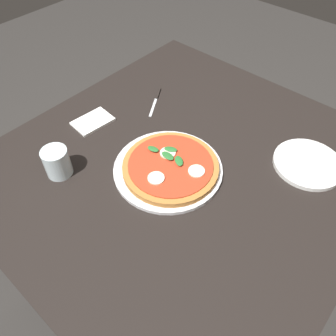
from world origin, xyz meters
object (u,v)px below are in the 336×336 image
plate_white (308,164)px  glass_cup (57,162)px  dining_table (183,184)px  pizza (171,166)px  napkin (93,121)px  knife (156,98)px  serving_tray (168,169)px

plate_white → glass_cup: bearing=-46.3°
dining_table → glass_cup: 0.41m
pizza → glass_cup: bearing=-47.9°
dining_table → plate_white: (-0.24, 0.29, 0.12)m
dining_table → pizza: pizza is taller
glass_cup → pizza: bearing=132.1°
napkin → glass_cup: size_ratio=1.46×
napkin → glass_cup: glass_cup is taller
napkin → knife: 0.25m
glass_cup → knife: bearing=-175.9°
dining_table → serving_tray: serving_tray is taller
knife → dining_table: bearing=57.8°
serving_tray → pizza: 0.02m
knife → napkin: bearing=-16.6°
serving_tray → glass_cup: bearing=-47.0°
dining_table → knife: size_ratio=7.46×
plate_white → napkin: plate_white is taller
serving_tray → glass_cup: glass_cup is taller
plate_white → napkin: 0.72m
napkin → knife: (-0.24, 0.07, -0.00)m
plate_white → knife: 0.58m
pizza → knife: 0.37m
dining_table → pizza: bearing=-6.8°
pizza → glass_cup: glass_cup is taller
serving_tray → plate_white: plate_white is taller
serving_tray → dining_table: bearing=164.7°
plate_white → glass_cup: glass_cup is taller
serving_tray → napkin: bearing=-89.0°
plate_white → napkin: (0.30, -0.65, -0.00)m
glass_cup → serving_tray: bearing=133.0°
napkin → dining_table: bearing=100.2°
plate_white → knife: size_ratio=1.39×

